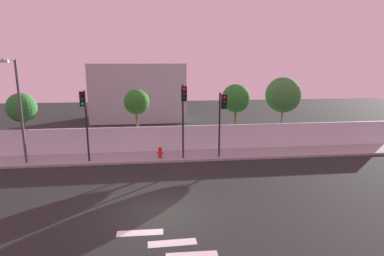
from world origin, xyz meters
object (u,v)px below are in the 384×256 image
roadside_tree_leftmost (22,108)px  roadside_tree_midright (236,99)px  fire_hydrant (160,152)px  roadside_tree_midleft (137,102)px  traffic_light_center (183,106)px  traffic_light_right (85,111)px  roadside_tree_rightmost (283,95)px  street_lamp_curbside (18,103)px  traffic_light_left (222,112)px

roadside_tree_leftmost → roadside_tree_midright: roadside_tree_midright is taller
fire_hydrant → roadside_tree_midleft: roadside_tree_midleft is taller
traffic_light_center → roadside_tree_midleft: size_ratio=1.08×
roadside_tree_midright → traffic_light_center: bearing=-139.1°
traffic_light_center → roadside_tree_leftmost: (-11.15, 3.78, -0.44)m
traffic_light_right → roadside_tree_rightmost: bearing=13.5°
street_lamp_curbside → traffic_light_left: bearing=-2.8°
roadside_tree_rightmost → traffic_light_right: bearing=-166.5°
traffic_light_left → roadside_tree_midright: 4.09m
street_lamp_curbside → roadside_tree_rightmost: 18.47m
traffic_light_left → fire_hydrant: (-4.03, 0.79, -2.81)m
traffic_light_left → traffic_light_right: (-8.63, 0.20, 0.15)m
roadside_tree_leftmost → roadside_tree_midleft: 8.04m
fire_hydrant → roadside_tree_rightmost: roadside_tree_rightmost is taller
traffic_light_right → roadside_tree_leftmost: bearing=145.8°
traffic_light_center → roadside_tree_midright: 5.78m
traffic_light_right → roadside_tree_rightmost: size_ratio=0.86×
street_lamp_curbside → roadside_tree_leftmost: street_lamp_curbside is taller
traffic_light_center → fire_hydrant: traffic_light_center is taller
roadside_tree_leftmost → roadside_tree_rightmost: 19.27m
street_lamp_curbside → roadside_tree_leftmost: size_ratio=1.50×
traffic_light_center → roadside_tree_midright: (4.37, 3.78, 0.00)m
street_lamp_curbside → roadside_tree_rightmost: (18.22, 3.00, -0.04)m
traffic_light_right → street_lamp_curbside: bearing=174.0°
traffic_light_center → roadside_tree_rightmost: size_ratio=0.92×
traffic_light_left → street_lamp_curbside: 12.66m
fire_hydrant → roadside_tree_rightmost: size_ratio=0.14×
roadside_tree_midright → roadside_tree_rightmost: bearing=-0.0°
traffic_light_right → fire_hydrant: (4.60, 0.59, -2.96)m
traffic_light_center → traffic_light_right: bearing=176.6°
traffic_light_right → roadside_tree_rightmost: roadside_tree_rightmost is taller
fire_hydrant → roadside_tree_midright: 7.28m
street_lamp_curbside → roadside_tree_midright: (14.49, 3.00, -0.27)m
traffic_light_center → roadside_tree_midleft: (-3.11, 3.78, -0.17)m
traffic_light_left → roadside_tree_leftmost: (-13.66, 3.62, -0.04)m
fire_hydrant → roadside_tree_midright: bearing=25.7°
traffic_light_left → roadside_tree_rightmost: size_ratio=0.82×
roadside_tree_leftmost → roadside_tree_midleft: (8.04, 0.00, 0.26)m
roadside_tree_midleft → roadside_tree_rightmost: bearing=0.0°
traffic_light_left → traffic_light_center: 2.55m
street_lamp_curbside → roadside_tree_midleft: size_ratio=1.43×
roadside_tree_leftmost → roadside_tree_midright: (15.52, 0.00, 0.44)m
fire_hydrant → roadside_tree_midright: (5.89, 2.83, 3.21)m
roadside_tree_midleft → traffic_light_left: bearing=-32.8°
traffic_light_right → traffic_light_center: bearing=-3.4°
street_lamp_curbside → roadside_tree_midright: bearing=11.7°
traffic_light_right → roadside_tree_leftmost: (-5.03, 3.42, -0.19)m
roadside_tree_midright → roadside_tree_rightmost: (3.74, -0.00, 0.23)m
traffic_light_right → fire_hydrant: size_ratio=6.09×
traffic_light_center → street_lamp_curbside: (-10.12, 0.78, 0.27)m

